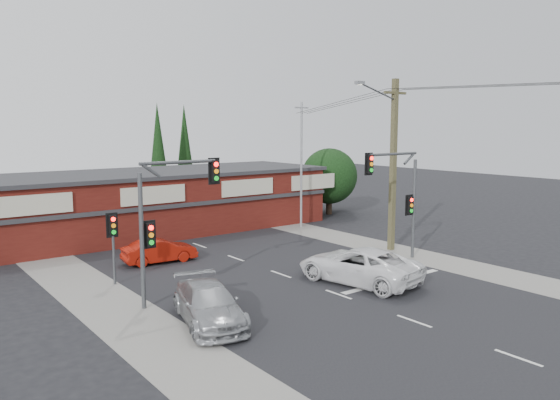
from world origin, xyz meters
TOP-DOWN VIEW (x-y plane):
  - ground at (0.00, 0.00)m, footprint 120.00×120.00m
  - road_strip at (0.00, 5.00)m, footprint 14.00×70.00m
  - verge_left at (-8.50, 5.00)m, footprint 3.00×70.00m
  - verge_right at (8.50, 5.00)m, footprint 3.00×70.00m
  - stop_line at (3.50, -1.50)m, footprint 6.50×0.35m
  - white_suv at (2.05, -0.64)m, footprint 3.78×6.40m
  - silver_suv at (-6.23, -1.02)m, footprint 3.28×5.34m
  - red_sedan at (-3.75, 8.55)m, footprint 4.04×1.71m
  - lane_dashes at (0.00, 0.61)m, footprint 0.12×38.82m
  - shop_building at (-0.99, 16.99)m, footprint 27.30×8.40m
  - tree_cluster at (14.69, 15.44)m, footprint 5.90×5.10m
  - conifer_near at (3.50, 24.00)m, footprint 1.80×1.80m
  - conifer_far at (7.00, 26.00)m, footprint 1.80×1.80m
  - traffic_mast_left at (-6.43, 2.00)m, footprint 3.77×0.27m
  - traffic_mast_right at (6.86, 1.00)m, footprint 3.96×0.27m
  - pedestal_signal at (-7.20, 6.01)m, footprint 0.55×0.27m
  - utility_pole at (8.36, 2.99)m, footprint 4.38×0.59m
  - steel_pole at (9.00, 12.00)m, footprint 1.20×0.16m
  - power_lines at (8.47, -2.47)m, footprint 2.01×29.00m

SIDE VIEW (x-z plane):
  - ground at x=0.00m, z-range 0.00..0.00m
  - road_strip at x=0.00m, z-range 0.00..0.01m
  - verge_left at x=-8.50m, z-range 0.00..0.02m
  - verge_right at x=8.50m, z-range 0.00..0.02m
  - stop_line at x=3.50m, z-range 0.01..0.02m
  - lane_dashes at x=0.00m, z-range 0.01..0.02m
  - red_sedan at x=-3.75m, z-range 0.00..1.30m
  - silver_suv at x=-6.23m, z-range 0.00..1.44m
  - white_suv at x=2.05m, z-range 0.00..1.67m
  - shop_building at x=-0.99m, z-range 0.02..4.25m
  - pedestal_signal at x=-7.20m, z-range 0.72..4.09m
  - tree_cluster at x=14.69m, z-range 0.15..5.65m
  - traffic_mast_left at x=-6.43m, z-range 0.94..6.92m
  - traffic_mast_right at x=6.86m, z-range 0.96..6.93m
  - steel_pole at x=9.00m, z-range 0.20..9.20m
  - utility_pole at x=8.36m, z-range 0.40..10.40m
  - conifer_near at x=3.50m, z-range 0.85..10.10m
  - conifer_far at x=7.00m, z-range 0.85..10.10m
  - power_lines at x=8.47m, z-range 8.43..9.65m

